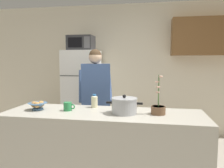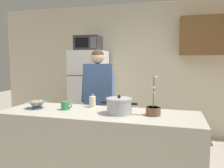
{
  "view_description": "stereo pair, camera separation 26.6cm",
  "coord_description": "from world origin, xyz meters",
  "px_view_note": "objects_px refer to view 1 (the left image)",
  "views": [
    {
      "loc": [
        0.51,
        -2.3,
        1.48
      ],
      "look_at": [
        0.0,
        0.55,
        1.17
      ],
      "focal_mm": 35.68,
      "sensor_mm": 36.0,
      "label": 1
    },
    {
      "loc": [
        0.77,
        -2.24,
        1.48
      ],
      "look_at": [
        0.0,
        0.55,
        1.17
      ],
      "focal_mm": 35.68,
      "sensor_mm": 36.0,
      "label": 2
    }
  ],
  "objects_px": {
    "refrigerator": "(82,93)",
    "potted_orchid": "(158,108)",
    "microwave": "(81,43)",
    "bread_bowl": "(38,105)",
    "person_near_pot": "(96,91)",
    "bottle_near_edge": "(94,101)",
    "cooking_pot": "(124,106)",
    "coffee_mug": "(68,106)"
  },
  "relations": [
    {
      "from": "refrigerator",
      "to": "potted_orchid",
      "type": "relative_size",
      "value": 4.05
    },
    {
      "from": "microwave",
      "to": "bread_bowl",
      "type": "relative_size",
      "value": 2.21
    },
    {
      "from": "refrigerator",
      "to": "potted_orchid",
      "type": "xyz_separation_m",
      "value": [
        1.41,
        -1.83,
        0.15
      ]
    },
    {
      "from": "microwave",
      "to": "person_near_pot",
      "type": "bearing_deg",
      "value": -61.35
    },
    {
      "from": "refrigerator",
      "to": "bottle_near_edge",
      "type": "xyz_separation_m",
      "value": [
        0.67,
        -1.62,
        0.17
      ]
    },
    {
      "from": "cooking_pot",
      "to": "potted_orchid",
      "type": "relative_size",
      "value": 0.94
    },
    {
      "from": "coffee_mug",
      "to": "microwave",
      "type": "bearing_deg",
      "value": 103.19
    },
    {
      "from": "person_near_pot",
      "to": "bread_bowl",
      "type": "height_order",
      "value": "person_near_pot"
    },
    {
      "from": "refrigerator",
      "to": "person_near_pot",
      "type": "height_order",
      "value": "refrigerator"
    },
    {
      "from": "bread_bowl",
      "to": "potted_orchid",
      "type": "bearing_deg",
      "value": 1.32
    },
    {
      "from": "cooking_pot",
      "to": "bread_bowl",
      "type": "height_order",
      "value": "cooking_pot"
    },
    {
      "from": "cooking_pot",
      "to": "bread_bowl",
      "type": "relative_size",
      "value": 1.77
    },
    {
      "from": "person_near_pot",
      "to": "bottle_near_edge",
      "type": "distance_m",
      "value": 0.66
    },
    {
      "from": "microwave",
      "to": "potted_orchid",
      "type": "relative_size",
      "value": 1.17
    },
    {
      "from": "person_near_pot",
      "to": "potted_orchid",
      "type": "distance_m",
      "value": 1.23
    },
    {
      "from": "microwave",
      "to": "cooking_pot",
      "type": "bearing_deg",
      "value": -60.03
    },
    {
      "from": "potted_orchid",
      "to": "bread_bowl",
      "type": "bearing_deg",
      "value": -178.68
    },
    {
      "from": "cooking_pot",
      "to": "bottle_near_edge",
      "type": "xyz_separation_m",
      "value": [
        -0.39,
        0.24,
        -0.01
      ]
    },
    {
      "from": "bread_bowl",
      "to": "person_near_pot",
      "type": "bearing_deg",
      "value": 63.12
    },
    {
      "from": "refrigerator",
      "to": "cooking_pot",
      "type": "height_order",
      "value": "refrigerator"
    },
    {
      "from": "bread_bowl",
      "to": "potted_orchid",
      "type": "relative_size",
      "value": 0.53
    },
    {
      "from": "cooking_pot",
      "to": "microwave",
      "type": "bearing_deg",
      "value": 119.97
    },
    {
      "from": "potted_orchid",
      "to": "refrigerator",
      "type": "bearing_deg",
      "value": 127.64
    },
    {
      "from": "coffee_mug",
      "to": "potted_orchid",
      "type": "xyz_separation_m",
      "value": [
        0.99,
        0.01,
        0.01
      ]
    },
    {
      "from": "microwave",
      "to": "coffee_mug",
      "type": "bearing_deg",
      "value": -76.81
    },
    {
      "from": "cooking_pot",
      "to": "potted_orchid",
      "type": "xyz_separation_m",
      "value": [
        0.35,
        0.03,
        -0.02
      ]
    },
    {
      "from": "coffee_mug",
      "to": "cooking_pot",
      "type": "bearing_deg",
      "value": -1.98
    },
    {
      "from": "coffee_mug",
      "to": "potted_orchid",
      "type": "bearing_deg",
      "value": 0.44
    },
    {
      "from": "cooking_pot",
      "to": "coffee_mug",
      "type": "bearing_deg",
      "value": 178.02
    },
    {
      "from": "bread_bowl",
      "to": "potted_orchid",
      "type": "distance_m",
      "value": 1.34
    },
    {
      "from": "bread_bowl",
      "to": "bottle_near_edge",
      "type": "height_order",
      "value": "bottle_near_edge"
    },
    {
      "from": "refrigerator",
      "to": "person_near_pot",
      "type": "xyz_separation_m",
      "value": [
        0.52,
        -0.98,
        0.19
      ]
    },
    {
      "from": "microwave",
      "to": "person_near_pot",
      "type": "height_order",
      "value": "microwave"
    },
    {
      "from": "bread_bowl",
      "to": "bottle_near_edge",
      "type": "xyz_separation_m",
      "value": [
        0.6,
        0.24,
        0.03
      ]
    },
    {
      "from": "bread_bowl",
      "to": "coffee_mug",
      "type": "bearing_deg",
      "value": 3.78
    },
    {
      "from": "refrigerator",
      "to": "bread_bowl",
      "type": "relative_size",
      "value": 7.68
    },
    {
      "from": "refrigerator",
      "to": "bread_bowl",
      "type": "xyz_separation_m",
      "value": [
        0.07,
        -1.86,
        0.14
      ]
    },
    {
      "from": "bread_bowl",
      "to": "microwave",
      "type": "bearing_deg",
      "value": 92.29
    },
    {
      "from": "person_near_pot",
      "to": "bread_bowl",
      "type": "relative_size",
      "value": 7.57
    },
    {
      "from": "microwave",
      "to": "potted_orchid",
      "type": "distance_m",
      "value": 2.44
    },
    {
      "from": "cooking_pot",
      "to": "bread_bowl",
      "type": "distance_m",
      "value": 0.99
    },
    {
      "from": "microwave",
      "to": "cooking_pot",
      "type": "relative_size",
      "value": 1.25
    }
  ]
}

